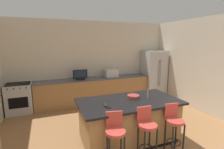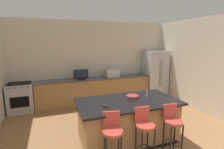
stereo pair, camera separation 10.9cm
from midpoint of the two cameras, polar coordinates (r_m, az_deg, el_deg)
wall_back at (r=6.44m, az=-6.98°, el=4.24°), size 6.28×0.12×2.93m
wall_right at (r=5.91m, az=28.92°, el=2.42°), size 0.12×5.34×2.93m
counter_back at (r=6.26m, az=-6.30°, el=-5.31°), size 4.06×0.62×0.92m
kitchen_island at (r=3.92m, az=4.86°, el=-14.96°), size 2.18×1.16×0.94m
refrigerator at (r=7.12m, az=13.18°, el=0.23°), size 0.84×0.76×1.84m
range_oven at (r=6.12m, az=-28.78°, el=-6.90°), size 0.75×0.63×0.94m
microwave at (r=6.32m, az=-0.77°, el=0.49°), size 0.48×0.36×0.29m
tv_monitor at (r=5.96m, az=-11.02°, el=-0.20°), size 0.49×0.16×0.34m
sink_faucet_back at (r=6.26m, az=-5.22°, el=0.14°), size 0.02×0.02×0.24m
sink_faucet_island at (r=3.93m, az=10.99°, el=-6.17°), size 0.02×0.02×0.22m
bar_stool_left at (r=3.08m, az=0.00°, el=-19.84°), size 0.35×0.36×1.01m
bar_stool_center at (r=3.33m, az=10.46°, el=-17.53°), size 0.34×0.35×1.01m
bar_stool_right at (r=3.66m, az=19.02°, el=-15.50°), size 0.34×0.35×0.99m
fruit_bowl at (r=3.94m, az=6.30°, el=-7.23°), size 0.27×0.27×0.06m
cell_phone at (r=3.36m, az=-2.48°, el=-10.82°), size 0.13×0.17×0.01m
tv_remote at (r=3.47m, az=-3.18°, el=-10.02°), size 0.05×0.17×0.02m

